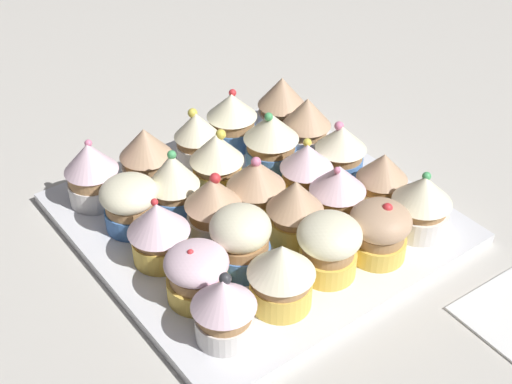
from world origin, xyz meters
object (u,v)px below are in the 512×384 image
(baking_tray, at_px, (256,218))
(cupcake_17, at_px, (307,169))
(cupcake_21, at_px, (307,123))
(cupcake_10, at_px, (197,136))
(cupcake_6, at_px, (173,182))
(cupcake_22, at_px, (339,149))
(cupcake_12, at_px, (252,186))
(cupcake_13, at_px, (295,209))
(cupcake_5, at_px, (146,156))
(cupcake_8, at_px, (241,239))
(cupcake_0, at_px, (92,172))
(cupcake_23, at_px, (382,178))
(cupcake_16, at_px, (271,140))
(cupcake_24, at_px, (422,203))
(cupcake_2, at_px, (159,230))
(cupcake_3, at_px, (197,273))
(cupcake_18, at_px, (337,192))
(cupcake_9, at_px, (281,274))
(cupcake_14, at_px, (328,245))
(cupcake_7, at_px, (214,205))
(cupcake_15, at_px, (232,119))
(cupcake_11, at_px, (217,160))
(cupcake_1, at_px, (130,202))
(cupcake_4, at_px, (224,308))
(cupcake_20, at_px, (282,104))
(cupcake_19, at_px, (379,230))

(baking_tray, bearing_deg, cupcake_17, 85.09)
(cupcake_21, bearing_deg, cupcake_10, -116.49)
(cupcake_6, distance_m, cupcake_22, 0.20)
(cupcake_12, relative_size, cupcake_13, 0.99)
(cupcake_5, xyz_separation_m, cupcake_8, (0.18, 0.00, -0.00))
(baking_tray, bearing_deg, cupcake_0, -134.77)
(cupcake_5, xyz_separation_m, cupcake_23, (0.19, 0.19, -0.00))
(cupcake_6, distance_m, cupcake_16, 0.14)
(cupcake_16, bearing_deg, cupcake_22, 43.49)
(cupcake_10, distance_m, cupcake_24, 0.28)
(cupcake_2, bearing_deg, cupcake_24, 62.57)
(cupcake_3, height_order, cupcake_5, cupcake_5)
(cupcake_10, bearing_deg, cupcake_18, 17.41)
(cupcake_6, height_order, cupcake_9, cupcake_6)
(cupcake_23, bearing_deg, cupcake_14, -67.84)
(cupcake_7, bearing_deg, cupcake_2, -90.91)
(cupcake_6, relative_size, cupcake_17, 1.10)
(cupcake_13, height_order, cupcake_15, cupcake_13)
(baking_tray, xyz_separation_m, cupcake_13, (0.06, 0.01, 0.05))
(cupcake_7, height_order, cupcake_11, same)
(cupcake_14, distance_m, cupcake_24, 0.12)
(cupcake_0, distance_m, cupcake_2, 0.13)
(cupcake_14, height_order, cupcake_16, cupcake_16)
(cupcake_14, bearing_deg, cupcake_0, -152.28)
(cupcake_10, xyz_separation_m, cupcake_14, (0.25, -0.01, 0.00))
(cupcake_10, height_order, cupcake_14, cupcake_10)
(cupcake_1, height_order, cupcake_14, cupcake_14)
(cupcake_2, relative_size, cupcake_11, 0.94)
(cupcake_10, relative_size, cupcake_14, 1.04)
(cupcake_13, height_order, cupcake_21, cupcake_13)
(cupcake_12, xyz_separation_m, cupcake_18, (0.06, 0.07, -0.00))
(cupcake_10, relative_size, cupcake_11, 0.91)
(cupcake_7, bearing_deg, cupcake_13, 46.69)
(cupcake_9, relative_size, cupcake_22, 1.01)
(cupcake_16, height_order, cupcake_22, cupcake_16)
(cupcake_0, height_order, cupcake_21, cupcake_0)
(cupcake_6, relative_size, cupcake_7, 1.02)
(cupcake_1, xyz_separation_m, cupcake_13, (0.12, 0.13, 0.01))
(cupcake_0, distance_m, cupcake_7, 0.15)
(cupcake_4, bearing_deg, cupcake_18, 108.91)
(cupcake_16, bearing_deg, cupcake_1, -90.82)
(cupcake_21, xyz_separation_m, cupcake_24, (0.19, -0.01, -0.00))
(cupcake_9, height_order, cupcake_20, cupcake_20)
(cupcake_4, distance_m, cupcake_11, 0.23)
(baking_tray, bearing_deg, cupcake_3, -60.51)
(cupcake_1, height_order, cupcake_3, same)
(cupcake_9, height_order, cupcake_18, same)
(cupcake_19, distance_m, cupcake_20, 0.26)
(cupcake_12, height_order, cupcake_16, cupcake_16)
(cupcake_5, bearing_deg, cupcake_18, 35.83)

